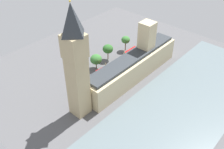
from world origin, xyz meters
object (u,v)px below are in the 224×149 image
(car_white_leading, at_px, (122,63))
(plane_tree_under_trees, at_px, (108,49))
(parliament_building, at_px, (134,64))
(double_decker_bus_far_end, at_px, (104,71))
(clock_tower, at_px, (76,62))
(car_blue_midblock, at_px, (90,84))
(pedestrian_opposite_hall, at_px, (124,67))
(pedestrian_trailing, at_px, (92,90))
(plane_tree_by_river_gate, at_px, (126,40))
(double_decker_bus_near_tower, at_px, (131,53))
(street_lamp_corner, at_px, (89,66))
(plane_tree_kerbside, at_px, (96,59))

(car_white_leading, xyz_separation_m, plane_tree_under_trees, (10.39, 1.46, 6.40))
(parliament_building, distance_m, double_decker_bus_far_end, 17.32)
(clock_tower, height_order, car_blue_midblock, clock_tower)
(car_blue_midblock, distance_m, pedestrian_opposite_hall, 24.85)
(parliament_building, distance_m, pedestrian_trailing, 27.12)
(parliament_building, xyz_separation_m, car_blue_midblock, (12.20, 21.84, -6.97))
(plane_tree_by_river_gate, relative_size, plane_tree_under_trees, 0.98)
(double_decker_bus_near_tower, xyz_separation_m, car_white_leading, (-1.97, 10.45, -1.75))
(street_lamp_corner, bearing_deg, car_blue_midblock, 139.10)
(car_white_leading, bearing_deg, plane_tree_by_river_gate, 128.15)
(double_decker_bus_far_end, bearing_deg, pedestrian_trailing, 113.72)
(plane_tree_kerbside, relative_size, street_lamp_corner, 1.42)
(parliament_building, relative_size, pedestrian_opposite_hall, 42.82)
(car_white_leading, distance_m, plane_tree_by_river_gate, 18.26)
(plane_tree_by_river_gate, bearing_deg, double_decker_bus_near_tower, 152.87)
(parliament_building, height_order, double_decker_bus_far_end, parliament_building)
(parliament_building, relative_size, pedestrian_trailing, 42.79)
(double_decker_bus_near_tower, distance_m, double_decker_bus_far_end, 25.49)
(car_white_leading, bearing_deg, double_decker_bus_far_end, -89.07)
(pedestrian_trailing, bearing_deg, clock_tower, 42.85)
(pedestrian_trailing, height_order, plane_tree_under_trees, plane_tree_under_trees)
(pedestrian_opposite_hall, distance_m, street_lamp_corner, 21.26)
(parliament_building, height_order, car_white_leading, parliament_building)
(plane_tree_by_river_gate, height_order, plane_tree_under_trees, plane_tree_under_trees)
(double_decker_bus_far_end, height_order, car_blue_midblock, double_decker_bus_far_end)
(parliament_building, height_order, pedestrian_trailing, parliament_building)
(double_decker_bus_near_tower, xyz_separation_m, street_lamp_corner, (7.29, 29.34, 1.80))
(double_decker_bus_near_tower, distance_m, plane_tree_by_river_gate, 9.61)
(parliament_building, xyz_separation_m, double_decker_bus_far_end, (13.10, 10.06, -5.22))
(pedestrian_opposite_hall, xyz_separation_m, street_lamp_corner, (12.62, 16.70, 3.74))
(plane_tree_by_river_gate, xyz_separation_m, street_lamp_corner, (-0.10, 33.13, -3.04))
(pedestrian_trailing, relative_size, plane_tree_under_trees, 0.15)
(parliament_building, distance_m, street_lamp_corner, 25.71)
(parliament_building, relative_size, clock_tower, 1.21)
(plane_tree_by_river_gate, height_order, street_lamp_corner, plane_tree_by_river_gate)
(pedestrian_opposite_hall, bearing_deg, street_lamp_corner, 84.05)
(car_white_leading, bearing_deg, parliament_building, -17.55)
(car_blue_midblock, xyz_separation_m, plane_tree_kerbside, (8.79, -13.63, 5.21))
(car_blue_midblock, xyz_separation_m, plane_tree_under_trees, (10.26, -25.35, 6.40))
(parliament_building, distance_m, clock_tower, 44.04)
(car_white_leading, distance_m, pedestrian_opposite_hall, 4.02)
(double_decker_bus_near_tower, distance_m, plane_tree_under_trees, 15.31)
(clock_tower, xyz_separation_m, car_white_leading, (10.86, -44.01, -27.32))
(double_decker_bus_far_end, bearing_deg, car_white_leading, -89.84)
(pedestrian_trailing, bearing_deg, double_decker_bus_near_tower, -153.29)
(plane_tree_under_trees, bearing_deg, double_decker_bus_near_tower, -125.25)
(pedestrian_opposite_hall, bearing_deg, plane_tree_kerbside, 72.95)
(parliament_building, relative_size, car_blue_midblock, 14.98)
(car_white_leading, distance_m, street_lamp_corner, 21.34)
(pedestrian_opposite_hall, bearing_deg, double_decker_bus_far_end, 102.27)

